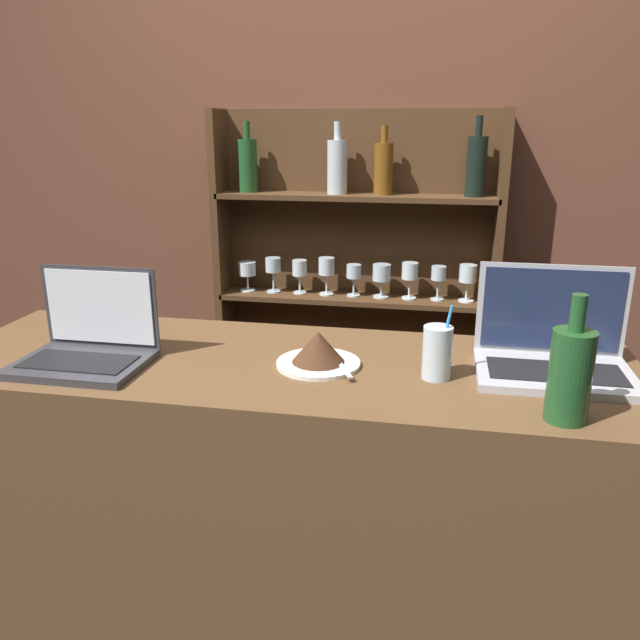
# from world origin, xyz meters

# --- Properties ---
(bar_counter) EXTENTS (1.69, 0.56, 1.02)m
(bar_counter) POSITION_xyz_m (0.00, 0.28, 0.51)
(bar_counter) COLOR brown
(bar_counter) RESTS_ON ground_plane
(back_wall) EXTENTS (7.00, 0.06, 2.70)m
(back_wall) POSITION_xyz_m (0.00, 1.45, 1.35)
(back_wall) COLOR brown
(back_wall) RESTS_ON ground_plane
(back_shelf) EXTENTS (1.12, 0.18, 1.62)m
(back_shelf) POSITION_xyz_m (0.03, 1.36, 0.88)
(back_shelf) COLOR #472D19
(back_shelf) RESTS_ON ground_plane
(laptop_near) EXTENTS (0.30, 0.22, 0.22)m
(laptop_near) POSITION_xyz_m (-0.45, 0.19, 1.06)
(laptop_near) COLOR #333338
(laptop_near) RESTS_ON bar_counter
(laptop_far) EXTENTS (0.34, 0.24, 0.24)m
(laptop_far) POSITION_xyz_m (0.63, 0.33, 1.07)
(laptop_far) COLOR #ADADB2
(laptop_far) RESTS_ON bar_counter
(cake_plate) EXTENTS (0.20, 0.20, 0.08)m
(cake_plate) POSITION_xyz_m (0.09, 0.27, 1.05)
(cake_plate) COLOR silver
(cake_plate) RESTS_ON bar_counter
(water_glass) EXTENTS (0.07, 0.07, 0.17)m
(water_glass) POSITION_xyz_m (0.36, 0.24, 1.08)
(water_glass) COLOR silver
(water_glass) RESTS_ON bar_counter
(wine_bottle_green) EXTENTS (0.08, 0.08, 0.25)m
(wine_bottle_green) POSITION_xyz_m (0.61, 0.08, 1.11)
(wine_bottle_green) COLOR #1E4C23
(wine_bottle_green) RESTS_ON bar_counter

